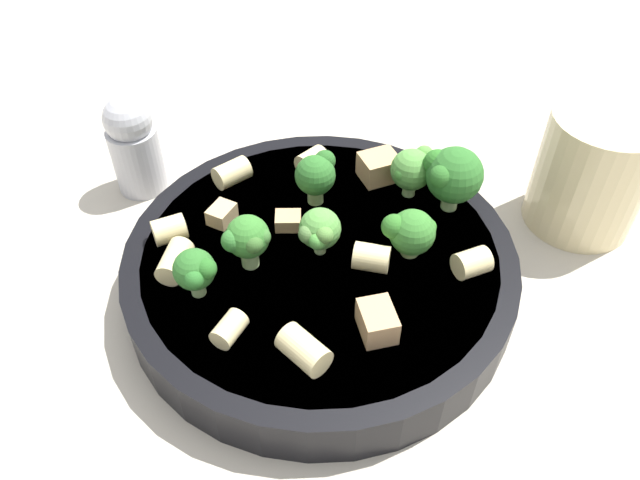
{
  "coord_description": "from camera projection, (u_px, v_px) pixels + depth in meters",
  "views": [
    {
      "loc": [
        -0.19,
        -0.21,
        0.33
      ],
      "look_at": [
        0.0,
        0.0,
        0.04
      ],
      "focal_mm": 35.0,
      "sensor_mm": 36.0,
      "label": 1
    }
  ],
  "objects": [
    {
      "name": "ground_plane",
      "position": [
        320.0,
        285.0,
        0.43
      ],
      "size": [
        2.0,
        2.0,
        0.0
      ],
      "primitive_type": "plane",
      "color": "#BCB29E"
    },
    {
      "name": "pasta_bowl",
      "position": [
        320.0,
        266.0,
        0.42
      ],
      "size": [
        0.26,
        0.26,
        0.03
      ],
      "color": "black",
      "rests_on": "ground_plane"
    },
    {
      "name": "broccoli_floret_0",
      "position": [
        320.0,
        233.0,
        0.39
      ],
      "size": [
        0.03,
        0.03,
        0.03
      ],
      "color": "#9EC175",
      "rests_on": "pasta_bowl"
    },
    {
      "name": "broccoli_floret_1",
      "position": [
        411.0,
        232.0,
        0.39
      ],
      "size": [
        0.03,
        0.03,
        0.03
      ],
      "color": "#93B766",
      "rests_on": "pasta_bowl"
    },
    {
      "name": "broccoli_floret_2",
      "position": [
        452.0,
        175.0,
        0.42
      ],
      "size": [
        0.04,
        0.04,
        0.05
      ],
      "color": "#9EC175",
      "rests_on": "pasta_bowl"
    },
    {
      "name": "broccoli_floret_3",
      "position": [
        316.0,
        174.0,
        0.43
      ],
      "size": [
        0.03,
        0.03,
        0.04
      ],
      "color": "#93B766",
      "rests_on": "pasta_bowl"
    },
    {
      "name": "broccoli_floret_4",
      "position": [
        411.0,
        168.0,
        0.43
      ],
      "size": [
        0.03,
        0.03,
        0.04
      ],
      "color": "#9EC175",
      "rests_on": "pasta_bowl"
    },
    {
      "name": "broccoli_floret_5",
      "position": [
        196.0,
        271.0,
        0.37
      ],
      "size": [
        0.03,
        0.03,
        0.03
      ],
      "color": "#9EC175",
      "rests_on": "pasta_bowl"
    },
    {
      "name": "broccoli_floret_6",
      "position": [
        247.0,
        239.0,
        0.38
      ],
      "size": [
        0.03,
        0.03,
        0.04
      ],
      "color": "#9EC175",
      "rests_on": "pasta_bowl"
    },
    {
      "name": "rigatoni_0",
      "position": [
        312.0,
        161.0,
        0.46
      ],
      "size": [
        0.02,
        0.02,
        0.02
      ],
      "primitive_type": "cylinder",
      "rotation": [
        1.57,
        0.0,
        1.62
      ],
      "color": "beige",
      "rests_on": "pasta_bowl"
    },
    {
      "name": "rigatoni_1",
      "position": [
        371.0,
        258.0,
        0.39
      ],
      "size": [
        0.03,
        0.03,
        0.02
      ],
      "primitive_type": "cylinder",
      "rotation": [
        1.57,
        0.0,
        0.61
      ],
      "color": "beige",
      "rests_on": "pasta_bowl"
    },
    {
      "name": "rigatoni_2",
      "position": [
        472.0,
        263.0,
        0.39
      ],
      "size": [
        0.03,
        0.02,
        0.02
      ],
      "primitive_type": "cylinder",
      "rotation": [
        1.57,
        0.0,
        1.23
      ],
      "color": "beige",
      "rests_on": "pasta_bowl"
    },
    {
      "name": "rigatoni_3",
      "position": [
        234.0,
        172.0,
        0.45
      ],
      "size": [
        0.03,
        0.02,
        0.02
      ],
      "primitive_type": "cylinder",
      "rotation": [
        1.57,
        0.0,
        1.52
      ],
      "color": "beige",
      "rests_on": "pasta_bowl"
    },
    {
      "name": "rigatoni_4",
      "position": [
        169.0,
        230.0,
        0.41
      ],
      "size": [
        0.03,
        0.02,
        0.02
      ],
      "primitive_type": "cylinder",
      "rotation": [
        1.57,
        0.0,
        1.26
      ],
      "color": "beige",
      "rests_on": "pasta_bowl"
    },
    {
      "name": "rigatoni_5",
      "position": [
        229.0,
        329.0,
        0.35
      ],
      "size": [
        0.02,
        0.02,
        0.01
      ],
      "primitive_type": "cylinder",
      "rotation": [
        1.57,
        0.0,
        1.92
      ],
      "color": "beige",
      "rests_on": "pasta_bowl"
    },
    {
      "name": "rigatoni_6",
      "position": [
        304.0,
        350.0,
        0.34
      ],
      "size": [
        0.02,
        0.03,
        0.02
      ],
      "primitive_type": "cylinder",
      "rotation": [
        1.57,
        0.0,
        0.05
      ],
      "color": "beige",
      "rests_on": "pasta_bowl"
    },
    {
      "name": "rigatoni_7",
      "position": [
        175.0,
        261.0,
        0.39
      ],
      "size": [
        0.03,
        0.03,
        0.02
      ],
      "primitive_type": "cylinder",
      "rotation": [
        1.57,
        0.0,
        2.23
      ],
      "color": "beige",
      "rests_on": "pasta_bowl"
    },
    {
      "name": "chicken_chunk_0",
      "position": [
        379.0,
        167.0,
        0.45
      ],
      "size": [
        0.03,
        0.03,
        0.02
      ],
      "primitive_type": "cube",
      "rotation": [
        0.0,
        0.0,
        2.8
      ],
      "color": "tan",
      "rests_on": "pasta_bowl"
    },
    {
      "name": "chicken_chunk_1",
      "position": [
        222.0,
        214.0,
        0.42
      ],
      "size": [
        0.02,
        0.02,
        0.01
      ],
      "primitive_type": "cube",
      "rotation": [
        0.0,
        0.0,
        0.35
      ],
      "color": "tan",
      "rests_on": "pasta_bowl"
    },
    {
      "name": "chicken_chunk_2",
      "position": [
        294.0,
        217.0,
        0.42
      ],
      "size": [
        0.02,
        0.02,
        0.01
      ],
      "primitive_type": "cube",
      "rotation": [
        0.0,
        0.0,
        2.42
      ],
      "color": "tan",
      "rests_on": "pasta_bowl"
    },
    {
      "name": "chicken_chunk_3",
      "position": [
        377.0,
        321.0,
        0.35
      ],
      "size": [
        0.03,
        0.03,
        0.02
      ],
      "primitive_type": "cube",
      "rotation": [
        0.0,
        0.0,
        1.07
      ],
      "color": "tan",
      "rests_on": "pasta_bowl"
    },
    {
      "name": "drinking_glass",
      "position": [
        589.0,
        178.0,
        0.45
      ],
      "size": [
        0.08,
        0.08,
        0.09
      ],
      "color": "beige",
      "rests_on": "ground_plane"
    },
    {
      "name": "pepper_shaker",
      "position": [
        134.0,
        145.0,
        0.48
      ],
      "size": [
        0.04,
        0.04,
        0.08
      ],
      "color": "#B2B2B7",
      "rests_on": "ground_plane"
    }
  ]
}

